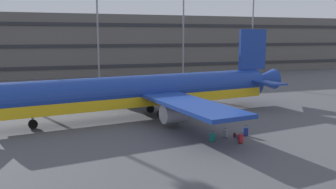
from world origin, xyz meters
TOP-DOWN VIEW (x-y plane):
  - ground_plane at (0.00, 0.00)m, footprint 600.00×600.00m
  - terminal_structure at (0.00, 49.66)m, footprint 140.74×17.55m
  - airliner at (2.25, -0.68)m, footprint 37.33×30.38m
  - light_mast_center_left at (1.65, 35.73)m, footprint 1.80×0.50m
  - light_mast_center_right at (20.53, 35.73)m, footprint 1.80×0.50m
  - light_mast_right at (38.19, 35.73)m, footprint 1.80×0.50m
  - suitcase_teal at (4.72, -12.10)m, footprint 0.50×0.34m
  - suitcase_scuffed at (6.83, -13.22)m, footprint 0.48×0.38m
  - suitcase_large at (6.41, -11.32)m, footprint 0.28×0.47m
  - suitcase_orange at (8.37, -11.45)m, footprint 0.47×0.35m
  - backpack_silver at (7.19, -11.64)m, footprint 0.26×0.37m
  - backpack_navy at (7.08, -12.41)m, footprint 0.35×0.38m

SIDE VIEW (x-z plane):
  - ground_plane at x=0.00m, z-range 0.00..0.00m
  - backpack_silver at x=7.19m, z-range -0.03..0.47m
  - backpack_navy at x=7.08m, z-range -0.03..0.52m
  - suitcase_large at x=6.41m, z-range -0.05..0.80m
  - suitcase_teal at x=4.72m, z-range -0.08..0.86m
  - suitcase_orange at x=8.37m, z-range -0.08..0.90m
  - suitcase_scuffed at x=6.83m, z-range -0.05..0.86m
  - airliner at x=2.25m, z-range -2.15..7.74m
  - terminal_structure at x=0.00m, z-range 0.00..13.88m
  - light_mast_center_right at x=20.53m, z-range 1.68..22.62m
  - light_mast_center_left at x=1.65m, z-range 1.69..23.12m
  - light_mast_right at x=38.19m, z-range 1.72..25.28m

